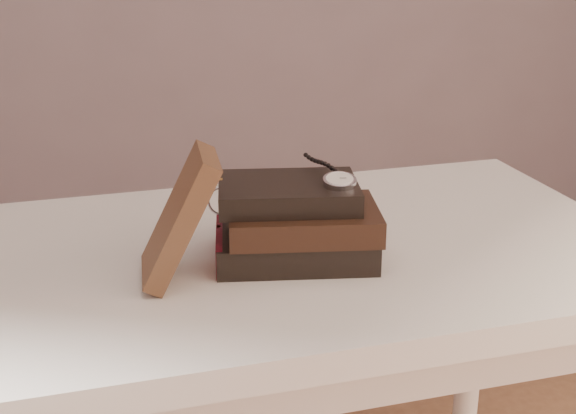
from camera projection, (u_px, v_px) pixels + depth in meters
name	position (u px, v px, depth m)	size (l,w,h in m)	color
table	(293.00, 303.00, 1.19)	(1.00, 0.60, 0.75)	white
book_stack	(296.00, 224.00, 1.09)	(0.24, 0.19, 0.11)	black
journal	(180.00, 217.00, 1.02)	(0.03, 0.11, 0.18)	#422819
pocket_watch	(337.00, 179.00, 1.07)	(0.05, 0.15, 0.02)	silver
eyeglasses	(238.00, 200.00, 1.15)	(0.11, 0.12, 0.04)	silver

